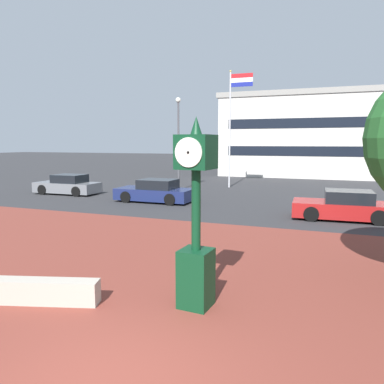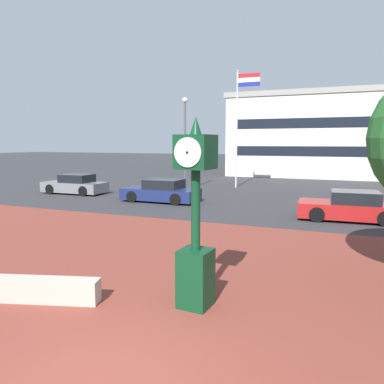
% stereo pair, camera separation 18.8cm
% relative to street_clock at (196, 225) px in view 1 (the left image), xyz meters
% --- Properties ---
extents(plaza_brick_paving, '(44.00, 14.60, 0.01)m').
position_rel_street_clock_xyz_m(plaza_brick_paving, '(-0.28, 0.37, -1.71)').
color(plaza_brick_paving, brown).
rests_on(plaza_brick_paving, ground).
extents(planter_wall, '(3.18, 1.30, 0.50)m').
position_rel_street_clock_xyz_m(planter_wall, '(-3.45, -1.10, -1.46)').
color(planter_wall, '#ADA393').
rests_on(planter_wall, ground).
extents(street_clock, '(0.72, 0.78, 3.84)m').
position_rel_street_clock_xyz_m(street_clock, '(0.00, 0.00, 0.00)').
color(street_clock, '#0C381E').
rests_on(street_clock, ground).
extents(car_street_near, '(4.29, 2.10, 1.28)m').
position_rel_street_clock_xyz_m(car_street_near, '(3.10, 10.42, -1.14)').
color(car_street_near, maroon).
rests_on(car_street_near, ground).
extents(car_street_mid, '(4.36, 1.97, 1.28)m').
position_rel_street_clock_xyz_m(car_street_mid, '(-6.78, 11.96, -1.14)').
color(car_street_mid, navy).
rests_on(car_street_mid, ground).
extents(car_street_far, '(4.24, 1.89, 1.28)m').
position_rel_street_clock_xyz_m(car_street_far, '(-13.55, 12.84, -1.14)').
color(car_street_far, slate).
rests_on(car_street_far, ground).
extents(flagpole_primary, '(1.71, 0.14, 8.52)m').
position_rel_street_clock_xyz_m(flagpole_primary, '(-4.45, 20.10, 3.35)').
color(flagpole_primary, silver).
rests_on(flagpole_primary, ground).
extents(civic_building, '(21.62, 11.17, 8.16)m').
position_rel_street_clock_xyz_m(civic_building, '(2.48, 34.27, 2.38)').
color(civic_building, beige).
rests_on(civic_building, ground).
extents(street_lamp_post, '(0.36, 0.36, 6.39)m').
position_rel_street_clock_xyz_m(street_lamp_post, '(-7.48, 17.07, 2.21)').
color(street_lamp_post, '#4C4C51').
rests_on(street_lamp_post, ground).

